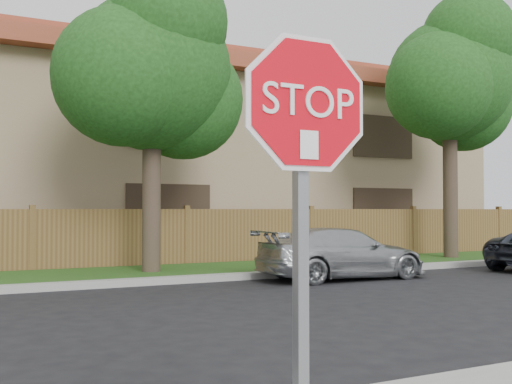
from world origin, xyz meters
TOP-DOWN VIEW (x-y plane):
  - far_curb at (0.00, 8.15)m, footprint 70.00×0.30m
  - grass_strip at (0.00, 9.80)m, footprint 70.00×3.00m
  - fence at (0.00, 11.40)m, footprint 70.00×0.12m
  - apartment_building at (0.00, 17.00)m, footprint 35.20×9.20m
  - tree_mid at (2.52, 9.57)m, footprint 4.80×3.90m
  - tree_right at (12.02, 9.57)m, footprint 4.80×3.90m
  - stop_sign at (0.03, -1.48)m, footprint 1.01×0.13m
  - sedan_right at (6.26, 7.23)m, footprint 4.06×1.71m

SIDE VIEW (x-z plane):
  - grass_strip at x=0.00m, z-range 0.00..0.12m
  - far_curb at x=0.00m, z-range 0.00..0.15m
  - sedan_right at x=6.26m, z-range 0.00..1.17m
  - fence at x=0.00m, z-range 0.00..1.60m
  - stop_sign at x=0.03m, z-range 0.55..3.11m
  - apartment_building at x=0.00m, z-range -0.07..7.13m
  - tree_mid at x=2.52m, z-range 1.20..8.55m
  - tree_right at x=12.02m, z-range 1.47..9.67m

